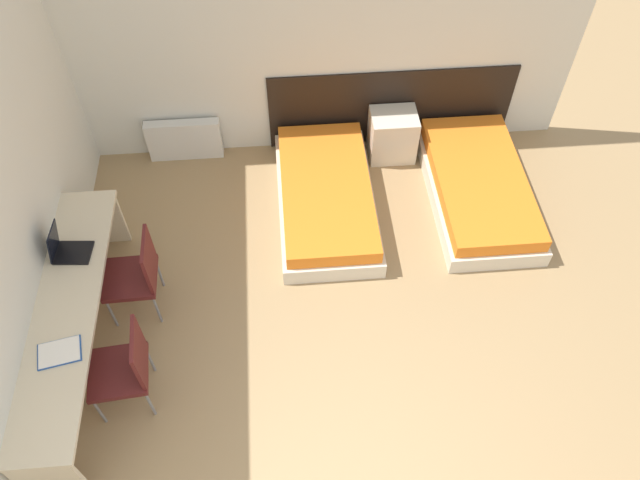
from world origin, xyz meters
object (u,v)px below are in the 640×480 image
object	(u,v)px
bed_near_door	(478,187)
nightstand	(392,135)
chair_near_notebook	(125,366)
bed_near_window	(326,197)
laptop	(66,249)
chair_near_laptop	(137,273)

from	to	relation	value
bed_near_door	nightstand	xyz separation A→B (m)	(-0.80, 0.75, 0.11)
bed_near_door	chair_near_notebook	distance (m)	3.92
bed_near_window	bed_near_door	bearing A→B (deg)	0.00
bed_near_door	chair_near_notebook	world-z (taller)	chair_near_notebook
laptop	bed_near_window	bearing A→B (deg)	27.27
nightstand	chair_near_notebook	xyz separation A→B (m)	(-2.57, -2.72, 0.23)
nightstand	chair_near_notebook	distance (m)	3.75
bed_near_door	laptop	bearing A→B (deg)	-166.17
nightstand	chair_near_notebook	world-z (taller)	chair_near_notebook
chair_near_laptop	laptop	bearing A→B (deg)	168.02
bed_near_window	laptop	xyz separation A→B (m)	(-2.30, -0.96, 0.62)
bed_near_window	chair_near_notebook	xyz separation A→B (m)	(-1.77, -1.97, 0.34)
bed_near_window	bed_near_door	xyz separation A→B (m)	(1.61, 0.00, 0.00)
bed_near_window	laptop	bearing A→B (deg)	-157.31
nightstand	chair_near_notebook	size ratio (longest dim) A/B	0.61
bed_near_window	chair_near_notebook	distance (m)	2.67
bed_near_door	chair_near_laptop	xyz separation A→B (m)	(-3.38, -1.06, 0.34)
chair_near_laptop	chair_near_notebook	xyz separation A→B (m)	(-0.00, -0.90, 0.00)
bed_near_door	nightstand	world-z (taller)	nightstand
bed_near_window	laptop	world-z (taller)	laptop
bed_near_window	chair_near_laptop	size ratio (longest dim) A/B	2.08
nightstand	laptop	world-z (taller)	laptop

